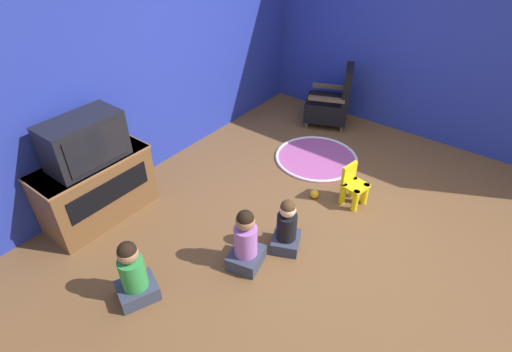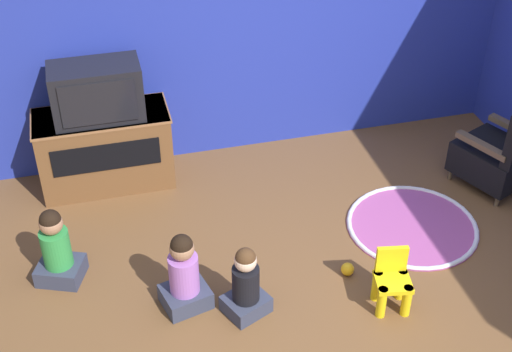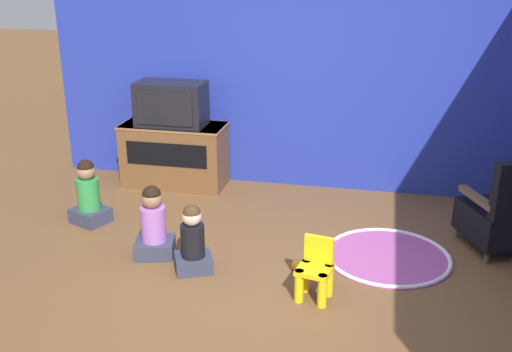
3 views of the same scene
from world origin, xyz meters
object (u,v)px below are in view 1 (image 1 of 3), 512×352
Objects in this scene: child_watching_center at (287,228)px; toy_ball at (315,194)px; television at (84,141)px; child_watching_right at (133,275)px; tv_cabinet at (96,188)px; child_watching_left at (246,242)px; black_armchair at (331,103)px; yellow_kid_chair at (353,188)px.

toy_ball is (0.83, 0.17, -0.20)m from child_watching_center.
child_watching_center is 5.74× the size of toy_ball.
child_watching_right is at bearing -112.33° from television.
tv_cabinet reaches higher than child_watching_left.
yellow_kid_chair is (-1.46, -1.10, -0.13)m from black_armchair.
tv_cabinet is 2.71m from yellow_kid_chair.
tv_cabinet is 1.29× the size of black_armchair.
black_armchair is at bearing -4.00° from child_watching_center.
television is 0.83× the size of black_armchair.
child_watching_center is (-1.01, 0.20, 0.05)m from yellow_kid_chair.
black_armchair is 8.78× the size of toy_ball.
child_watching_right is (-0.46, -1.14, -0.08)m from tv_cabinet.
child_watching_left reaches higher than yellow_kid_chair.
black_armchair reaches higher than tv_cabinet.
television is 1.37m from child_watching_right.
yellow_kid_chair is 0.74× the size of child_watching_right.
television reaches higher than child_watching_right.
child_watching_right reaches higher than yellow_kid_chair.
yellow_kid_chair reaches higher than toy_ball.
black_armchair is 2.64m from child_watching_center.
black_armchair reaches higher than child_watching_center.
television is at bearing 89.91° from child_watching_right.
child_watching_center is (0.40, -0.17, -0.03)m from child_watching_left.
child_watching_center is at bearing 179.27° from yellow_kid_chair.
tv_cabinet reaches higher than child_watching_right.
toy_ball is (2.09, -0.51, -0.22)m from child_watching_right.
child_watching_right reaches higher than child_watching_center.
child_watching_right is 2.16m from toy_ball.
tv_cabinet is 0.57m from television.
tv_cabinet is at bearing 89.80° from child_watching_left.
child_watching_center reaches higher than toy_ball.
tv_cabinet is 1.23m from child_watching_right.
child_watching_right is (-0.46, -1.11, -0.65)m from television.
yellow_kid_chair is 4.65× the size of toy_ball.
toy_ball is at bearing 126.70° from yellow_kid_chair.
television reaches higher than child_watching_center.
tv_cabinet is at bearing 134.67° from toy_ball.
television is 1.57× the size of yellow_kid_chair.
black_armchair is 1.89× the size of yellow_kid_chair.
child_watching_right is (-0.85, 0.50, -0.00)m from child_watching_left.
child_watching_right is at bearing -111.81° from tv_cabinet.
child_watching_center is (0.80, -1.79, -0.68)m from television.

